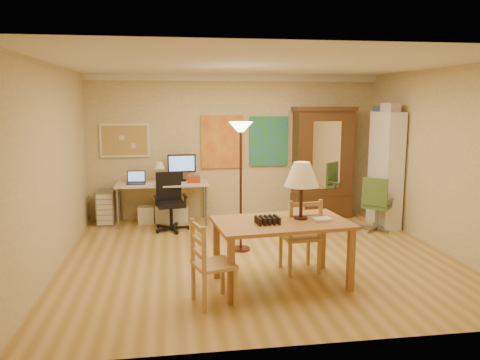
{
  "coord_description": "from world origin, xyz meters",
  "views": [
    {
      "loc": [
        -1.2,
        -6.34,
        2.2
      ],
      "look_at": [
        -0.23,
        0.3,
        1.07
      ],
      "focal_mm": 35.0,
      "sensor_mm": 36.0,
      "label": 1
    }
  ],
  "objects": [
    {
      "name": "floor",
      "position": [
        0.0,
        0.0,
        0.0
      ],
      "size": [
        5.5,
        5.5,
        0.0
      ],
      "primitive_type": "plane",
      "color": "olive",
      "rests_on": "ground"
    },
    {
      "name": "crown_molding",
      "position": [
        0.0,
        2.46,
        2.64
      ],
      "size": [
        5.5,
        0.08,
        0.12
      ],
      "primitive_type": "cube",
      "color": "white",
      "rests_on": "floor"
    },
    {
      "name": "corkboard",
      "position": [
        -2.05,
        2.47,
        1.5
      ],
      "size": [
        0.9,
        0.04,
        0.62
      ],
      "primitive_type": "cube",
      "color": "tan",
      "rests_on": "floor"
    },
    {
      "name": "art_panel_left",
      "position": [
        -0.25,
        2.47,
        1.45
      ],
      "size": [
        0.8,
        0.04,
        1.0
      ],
      "primitive_type": "cube",
      "color": "yellow",
      "rests_on": "floor"
    },
    {
      "name": "art_panel_right",
      "position": [
        0.65,
        2.47,
        1.45
      ],
      "size": [
        0.75,
        0.04,
        0.95
      ],
      "primitive_type": "cube",
      "color": "teal",
      "rests_on": "floor"
    },
    {
      "name": "dining_table",
      "position": [
        0.17,
        -1.02,
        0.94
      ],
      "size": [
        1.67,
        1.11,
        1.49
      ],
      "color": "#986031",
      "rests_on": "floor"
    },
    {
      "name": "ladder_chair_back",
      "position": [
        0.43,
        -0.67,
        0.46
      ],
      "size": [
        0.5,
        0.48,
        0.99
      ],
      "color": "tan",
      "rests_on": "floor"
    },
    {
      "name": "ladder_chair_left",
      "position": [
        -0.81,
        -1.48,
        0.44
      ],
      "size": [
        0.51,
        0.53,
        0.93
      ],
      "color": "tan",
      "rests_on": "floor"
    },
    {
      "name": "torchiere_lamp",
      "position": [
        -0.21,
        0.35,
        1.54
      ],
      "size": [
        0.35,
        0.35,
        1.91
      ],
      "color": "#3B1E17",
      "rests_on": "floor"
    },
    {
      "name": "computer_desk",
      "position": [
        -1.35,
        2.16,
        0.46
      ],
      "size": [
        1.64,
        0.72,
        1.24
      ],
      "color": "beige",
      "rests_on": "floor"
    },
    {
      "name": "office_chair_black",
      "position": [
        -1.24,
        1.63,
        0.27
      ],
      "size": [
        0.61,
        0.61,
        1.0
      ],
      "color": "black",
      "rests_on": "floor"
    },
    {
      "name": "office_chair_green",
      "position": [
        2.26,
        1.06,
        0.25
      ],
      "size": [
        0.6,
        0.6,
        0.94
      ],
      "color": "slate",
      "rests_on": "floor"
    },
    {
      "name": "drawer_cart",
      "position": [
        -2.41,
        2.18,
        0.31
      ],
      "size": [
        0.31,
        0.38,
        0.63
      ],
      "color": "slate",
      "rests_on": "floor"
    },
    {
      "name": "armoire",
      "position": [
        1.65,
        2.24,
        0.92
      ],
      "size": [
        1.15,
        0.54,
        2.11
      ],
      "color": "#371B0F",
      "rests_on": "floor"
    },
    {
      "name": "bookshelf",
      "position": [
        2.55,
        1.41,
        1.01
      ],
      "size": [
        0.3,
        0.81,
        2.03
      ],
      "color": "white",
      "rests_on": "floor"
    },
    {
      "name": "wastebin",
      "position": [
        0.98,
        1.6,
        0.19
      ],
      "size": [
        0.3,
        0.3,
        0.38
      ],
      "primitive_type": "cylinder",
      "color": "silver",
      "rests_on": "floor"
    }
  ]
}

